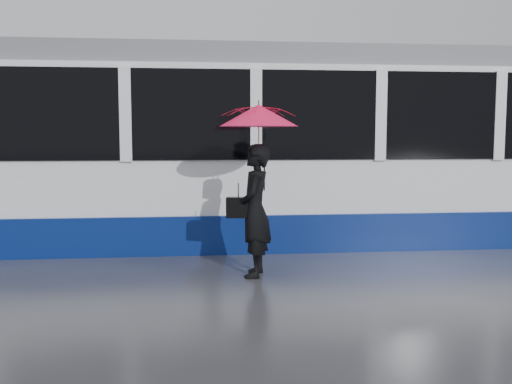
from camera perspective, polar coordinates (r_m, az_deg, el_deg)
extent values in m
plane|color=#2E2E34|center=(7.85, -7.52, -8.22)|extent=(90.00, 90.00, 0.00)
cube|color=#3F3D38|center=(9.59, -7.25, -5.63)|extent=(34.00, 0.07, 0.02)
cube|color=#3F3D38|center=(11.00, -7.10, -4.18)|extent=(34.00, 0.07, 0.02)
cube|color=white|center=(10.70, 12.76, 3.61)|extent=(24.00, 2.40, 2.95)
cube|color=navy|center=(10.80, 12.62, -2.84)|extent=(24.00, 2.56, 0.62)
cube|color=black|center=(10.70, 12.84, 7.23)|extent=(23.00, 2.48, 1.40)
cube|color=slate|center=(10.77, 12.95, 12.42)|extent=(23.60, 2.20, 0.35)
imported|color=black|center=(7.57, -0.11, -1.87)|extent=(0.54, 0.71, 1.77)
imported|color=#F21499|center=(7.51, 0.27, 5.56)|extent=(1.13, 1.15, 0.88)
cone|color=#F21499|center=(7.52, 0.27, 7.67)|extent=(1.22, 1.22, 0.29)
cylinder|color=black|center=(7.53, 0.28, 8.93)|extent=(0.01, 0.01, 0.07)
cylinder|color=black|center=(7.55, 0.84, 3.04)|extent=(0.02, 0.02, 0.77)
cube|color=black|center=(7.57, -1.78, -1.55)|extent=(0.34, 0.19, 0.27)
cylinder|color=black|center=(7.54, -1.78, 0.16)|extent=(0.01, 0.01, 0.18)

